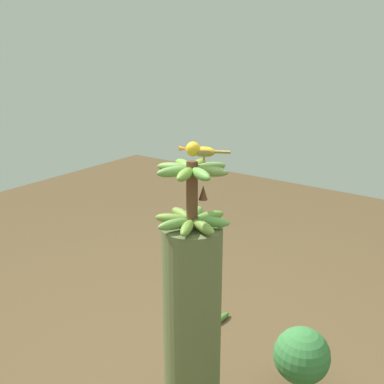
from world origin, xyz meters
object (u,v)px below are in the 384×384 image
perched_bird (199,150)px  banana_bunch (192,195)px  fallen_banana (221,318)px  banana_tree (192,334)px  tropical_shrub (302,356)px

perched_bird → banana_bunch: bearing=25.5°
perched_bird → fallen_banana: size_ratio=1.13×
banana_tree → fallen_banana: size_ratio=6.11×
perched_bird → fallen_banana: perched_bird is taller
banana_tree → perched_bird: 0.83m
banana_bunch → perched_bird: perched_bird is taller
fallen_banana → banana_bunch: bearing=113.7°
banana_bunch → tropical_shrub: size_ratio=0.78×
banana_bunch → tropical_shrub: 1.07m
perched_bird → fallen_banana: (0.38, -0.81, -1.31)m
banana_tree → fallen_banana: banana_tree is taller
perched_bird → tropical_shrub: (-0.31, -0.46, -1.08)m
fallen_banana → banana_tree: bearing=113.6°
banana_tree → banana_bunch: (-0.00, -0.00, 0.64)m
banana_bunch → fallen_banana: 1.44m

